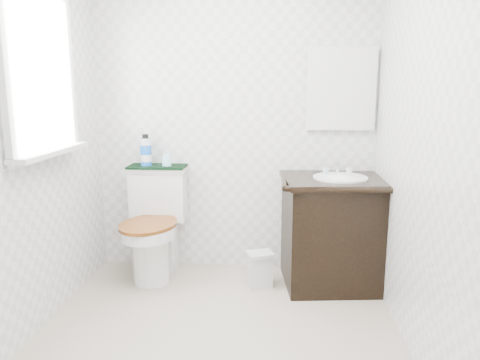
# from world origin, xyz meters

# --- Properties ---
(floor) EXTENTS (2.40, 2.40, 0.00)m
(floor) POSITION_xyz_m (0.00, 0.00, 0.00)
(floor) COLOR #A99C88
(floor) RESTS_ON ground
(wall_back) EXTENTS (2.40, 0.00, 2.40)m
(wall_back) POSITION_xyz_m (0.00, 1.20, 1.20)
(wall_back) COLOR silver
(wall_back) RESTS_ON ground
(wall_front) EXTENTS (2.40, 0.00, 2.40)m
(wall_front) POSITION_xyz_m (0.00, -1.20, 1.20)
(wall_front) COLOR silver
(wall_front) RESTS_ON ground
(wall_left) EXTENTS (0.00, 2.40, 2.40)m
(wall_left) POSITION_xyz_m (-1.10, 0.00, 1.20)
(wall_left) COLOR silver
(wall_left) RESTS_ON ground
(wall_right) EXTENTS (0.00, 2.40, 2.40)m
(wall_right) POSITION_xyz_m (1.10, 0.00, 1.20)
(wall_right) COLOR silver
(wall_right) RESTS_ON ground
(window) EXTENTS (0.02, 0.70, 0.90)m
(window) POSITION_xyz_m (-1.07, 0.25, 1.55)
(window) COLOR white
(window) RESTS_ON wall_left
(mirror) EXTENTS (0.50, 0.02, 0.60)m
(mirror) POSITION_xyz_m (0.82, 1.18, 1.45)
(mirror) COLOR silver
(mirror) RESTS_ON wall_back
(toilet) EXTENTS (0.48, 0.67, 0.84)m
(toilet) POSITION_xyz_m (-0.60, 0.97, 0.37)
(toilet) COLOR silver
(toilet) RESTS_ON floor
(vanity) EXTENTS (0.81, 0.71, 0.92)m
(vanity) POSITION_xyz_m (0.77, 0.90, 0.43)
(vanity) COLOR black
(vanity) RESTS_ON floor
(trash_bin) EXTENTS (0.22, 0.20, 0.27)m
(trash_bin) POSITION_xyz_m (0.22, 0.80, 0.14)
(trash_bin) COLOR silver
(trash_bin) RESTS_ON floor
(towel) EXTENTS (0.45, 0.22, 0.02)m
(towel) POSITION_xyz_m (-0.60, 1.09, 0.85)
(towel) COLOR black
(towel) RESTS_ON toilet
(mouthwash_bottle) EXTENTS (0.09, 0.09, 0.25)m
(mouthwash_bottle) POSITION_xyz_m (-0.69, 1.08, 0.97)
(mouthwash_bottle) COLOR blue
(mouthwash_bottle) RESTS_ON towel
(cup) EXTENTS (0.07, 0.07, 0.09)m
(cup) POSITION_xyz_m (-0.52, 1.08, 0.90)
(cup) COLOR #97DDF8
(cup) RESTS_ON towel
(soap_bar) EXTENTS (0.06, 0.04, 0.02)m
(soap_bar) POSITION_xyz_m (0.70, 1.00, 0.83)
(soap_bar) COLOR #197B7A
(soap_bar) RESTS_ON vanity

